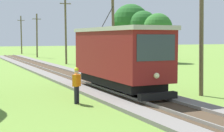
# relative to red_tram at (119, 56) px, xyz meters

# --- Properties ---
(red_tram) EXTENTS (2.60, 8.54, 4.79)m
(red_tram) POSITION_rel_red_tram_xyz_m (0.00, 0.00, 0.00)
(red_tram) COLOR maroon
(red_tram) RESTS_ON rail_right
(utility_pole_near_tram) EXTENTS (1.40, 0.46, 8.37)m
(utility_pole_near_tram) POSITION_rel_red_tram_xyz_m (3.85, -2.50, 2.09)
(utility_pole_near_tram) COLOR brown
(utility_pole_near_tram) RESTS_ON ground
(utility_pole_mid) EXTENTS (1.40, 0.62, 7.53)m
(utility_pole_mid) POSITION_rel_red_tram_xyz_m (3.85, 9.02, 1.67)
(utility_pole_mid) COLOR brown
(utility_pole_mid) RESTS_ON ground
(utility_pole_far) EXTENTS (1.40, 0.47, 8.33)m
(utility_pole_far) POSITION_rel_red_tram_xyz_m (3.85, 22.70, 2.07)
(utility_pole_far) COLOR brown
(utility_pole_far) RESTS_ON ground
(utility_pole_distant) EXTENTS (1.40, 0.48, 7.11)m
(utility_pole_distant) POSITION_rel_red_tram_xyz_m (3.85, 38.51, 1.46)
(utility_pole_distant) COLOR brown
(utility_pole_distant) RESTS_ON ground
(utility_pole_horizon) EXTENTS (1.40, 0.45, 7.58)m
(utility_pole_horizon) POSITION_rel_red_tram_xyz_m (3.85, 52.64, 1.69)
(utility_pole_horizon) COLOR brown
(utility_pole_horizon) RESTS_ON ground
(second_worker) EXTENTS (0.45, 0.41, 1.78)m
(second_worker) POSITION_rel_red_tram_xyz_m (-3.24, -1.90, -1.21)
(second_worker) COLOR black
(second_worker) RESTS_ON ground
(tree_left_near) EXTENTS (3.77, 3.77, 6.42)m
(tree_left_near) POSITION_rel_red_tram_xyz_m (15.69, 20.61, 2.33)
(tree_left_near) COLOR #4C3823
(tree_left_near) RESTS_ON ground
(tree_right_near) EXTENTS (3.97, 3.97, 6.94)m
(tree_right_near) POSITION_rel_red_tram_xyz_m (15.24, 23.68, 2.74)
(tree_right_near) COLOR #4C3823
(tree_right_near) RESTS_ON ground
(tree_left_far) EXTENTS (5.33, 5.33, 8.06)m
(tree_left_far) POSITION_rel_red_tram_xyz_m (14.69, 26.26, 3.20)
(tree_left_far) COLOR #4C3823
(tree_left_far) RESTS_ON ground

